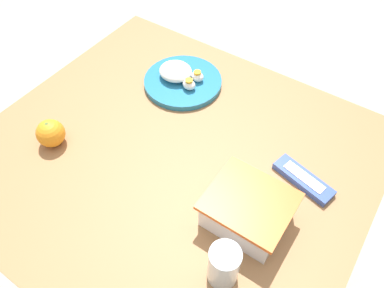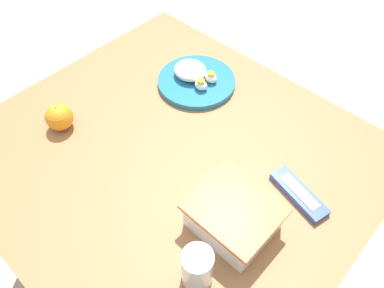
{
  "view_description": "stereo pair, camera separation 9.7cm",
  "coord_description": "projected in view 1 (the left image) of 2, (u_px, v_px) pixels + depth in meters",
  "views": [
    {
      "loc": [
        -0.38,
        0.47,
        1.48
      ],
      "look_at": [
        -0.04,
        -0.04,
        0.73
      ],
      "focal_mm": 35.0,
      "sensor_mm": 36.0,
      "label": 1
    },
    {
      "loc": [
        -0.46,
        0.41,
        1.48
      ],
      "look_at": [
        -0.04,
        -0.04,
        0.73
      ],
      "focal_mm": 35.0,
      "sensor_mm": 36.0,
      "label": 2
    }
  ],
  "objects": [
    {
      "name": "table",
      "position": [
        173.0,
        177.0,
        1.07
      ],
      "size": [
        1.0,
        0.91,
        0.7
      ],
      "color": "#996B42",
      "rests_on": "ground_plane"
    },
    {
      "name": "food_container",
      "position": [
        248.0,
        211.0,
        0.83
      ],
      "size": [
        0.18,
        0.16,
        0.09
      ],
      "color": "white",
      "rests_on": "table"
    },
    {
      "name": "rice_plate",
      "position": [
        182.0,
        79.0,
        1.15
      ],
      "size": [
        0.24,
        0.24,
        0.06
      ],
      "color": "teal",
      "rests_on": "table"
    },
    {
      "name": "ground_plane",
      "position": [
        179.0,
        259.0,
        1.53
      ],
      "size": [
        10.0,
        10.0,
        0.0
      ],
      "primitive_type": "plane",
      "color": "#B2A899"
    },
    {
      "name": "orange_fruit",
      "position": [
        51.0,
        133.0,
        0.98
      ],
      "size": [
        0.07,
        0.07,
        0.07
      ],
      "color": "orange",
      "rests_on": "table"
    },
    {
      "name": "drinking_glass",
      "position": [
        224.0,
        265.0,
        0.74
      ],
      "size": [
        0.06,
        0.06,
        0.11
      ],
      "color": "silver",
      "rests_on": "table"
    },
    {
      "name": "candy_bar",
      "position": [
        303.0,
        179.0,
        0.92
      ],
      "size": [
        0.16,
        0.09,
        0.02
      ],
      "color": "#334C9E",
      "rests_on": "table"
    }
  ]
}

